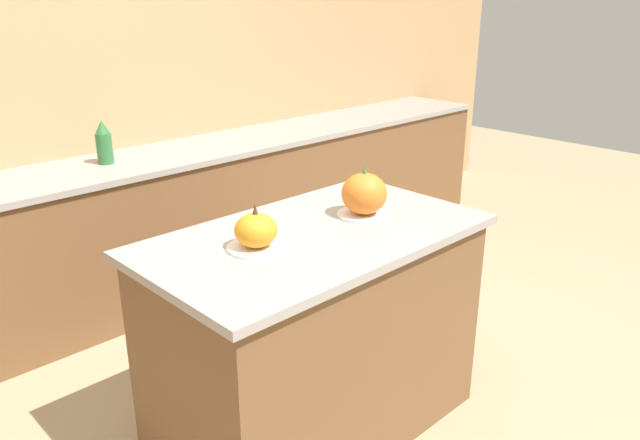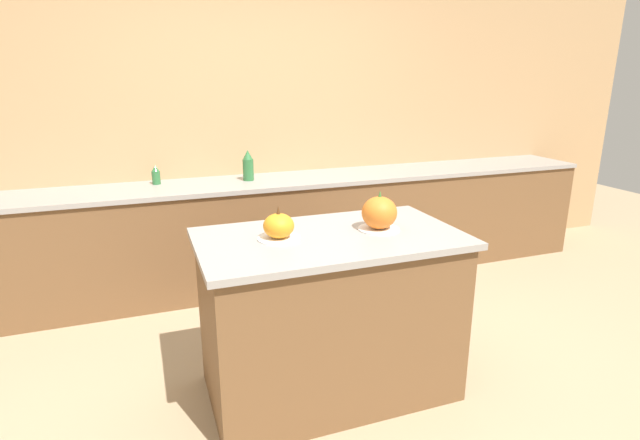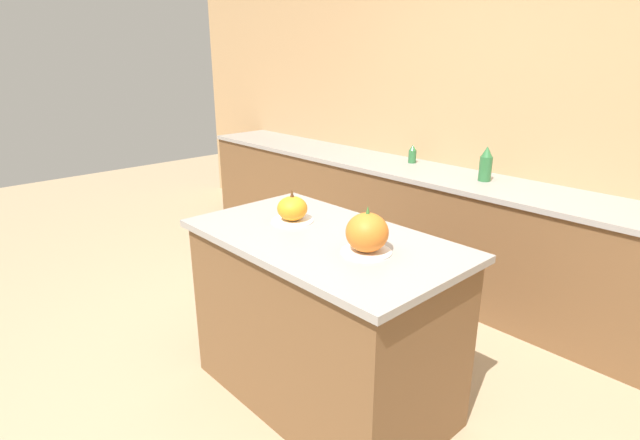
{
  "view_description": "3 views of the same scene",
  "coord_description": "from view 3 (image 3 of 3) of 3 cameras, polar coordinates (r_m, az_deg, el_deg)",
  "views": [
    {
      "loc": [
        -1.55,
        -1.63,
        1.79
      ],
      "look_at": [
        0.05,
        0.02,
        0.94
      ],
      "focal_mm": 35.0,
      "sensor_mm": 36.0,
      "label": 1
    },
    {
      "loc": [
        -0.89,
        -2.27,
        1.71
      ],
      "look_at": [
        -0.04,
        0.04,
        0.98
      ],
      "focal_mm": 28.0,
      "sensor_mm": 36.0,
      "label": 2
    },
    {
      "loc": [
        1.62,
        -1.52,
        1.75
      ],
      "look_at": [
        -0.06,
        0.03,
        0.97
      ],
      "focal_mm": 28.0,
      "sensor_mm": 36.0,
      "label": 3
    }
  ],
  "objects": [
    {
      "name": "pumpkin_cake_left",
      "position": [
        2.57,
        -3.18,
        1.19
      ],
      "size": [
        0.22,
        0.22,
        0.17
      ],
      "color": "white",
      "rests_on": "kitchen_island"
    },
    {
      "name": "wall_back",
      "position": [
        3.82,
        21.98,
        10.03
      ],
      "size": [
        8.0,
        0.06,
        2.5
      ],
      "color": "tan",
      "rests_on": "ground_plane"
    },
    {
      "name": "back_counter",
      "position": [
        3.73,
        18.23,
        -2.62
      ],
      "size": [
        6.0,
        0.6,
        0.89
      ],
      "color": "brown",
      "rests_on": "ground_plane"
    },
    {
      "name": "kitchen_island",
      "position": [
        2.57,
        0.34,
        -11.29
      ],
      "size": [
        1.36,
        0.78,
        0.91
      ],
      "color": "brown",
      "rests_on": "ground_plane"
    },
    {
      "name": "ground_plane",
      "position": [
        2.83,
        0.32,
        -19.3
      ],
      "size": [
        12.0,
        12.0,
        0.0
      ],
      "primitive_type": "plane",
      "color": "tan"
    },
    {
      "name": "bottle_short",
      "position": [
        4.1,
        10.52,
        7.41
      ],
      "size": [
        0.06,
        0.06,
        0.15
      ],
      "color": "#2D6B38",
      "rests_on": "back_counter"
    },
    {
      "name": "pumpkin_cake_right",
      "position": [
        2.17,
        5.48,
        -1.52
      ],
      "size": [
        0.22,
        0.22,
        0.21
      ],
      "color": "white",
      "rests_on": "kitchen_island"
    },
    {
      "name": "bottle_tall",
      "position": [
        3.64,
        18.42,
        6.05
      ],
      "size": [
        0.09,
        0.09,
        0.24
      ],
      "color": "#2D6B38",
      "rests_on": "back_counter"
    }
  ]
}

